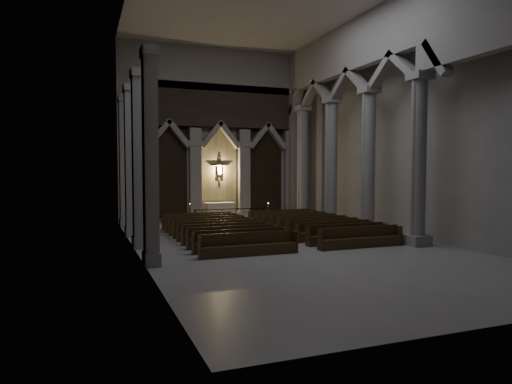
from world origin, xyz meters
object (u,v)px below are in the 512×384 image
at_px(altar, 220,210).
at_px(altar_rail, 230,213).
at_px(worshipper, 273,216).
at_px(candle_stand_right, 268,216).
at_px(candle_stand_left, 190,218).
at_px(pews, 268,231).

height_order(altar, altar_rail, altar).
xyz_separation_m(altar, worshipper, (2.22, -4.40, -0.10)).
bearing_deg(candle_stand_right, candle_stand_left, 173.33).
xyz_separation_m(candle_stand_left, pews, (2.63, -6.99, -0.06)).
bearing_deg(altar, worshipper, -63.19).
xyz_separation_m(altar, candle_stand_left, (-2.47, -1.64, -0.32)).
bearing_deg(altar, altar_rail, -84.99).
height_order(altar_rail, candle_stand_left, candle_stand_left).
distance_m(altar_rail, candle_stand_right, 2.65).
xyz_separation_m(altar, candle_stand_right, (2.78, -2.26, -0.34)).
distance_m(altar, pews, 8.65).
bearing_deg(altar, candle_stand_left, -146.34).
height_order(altar, worshipper, altar).
xyz_separation_m(candle_stand_left, candle_stand_right, (5.24, -0.61, -0.02)).
relative_size(altar_rail, candle_stand_right, 3.85).
xyz_separation_m(pews, worshipper, (2.06, 4.24, 0.27)).
bearing_deg(altar, candle_stand_right, -39.11).
bearing_deg(worshipper, altar, 134.31).
relative_size(altar_rail, pews, 0.50).
bearing_deg(candle_stand_left, candle_stand_right, -6.67).
bearing_deg(altar_rail, candle_stand_left, 174.50).
distance_m(altar_rail, pews, 6.75).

